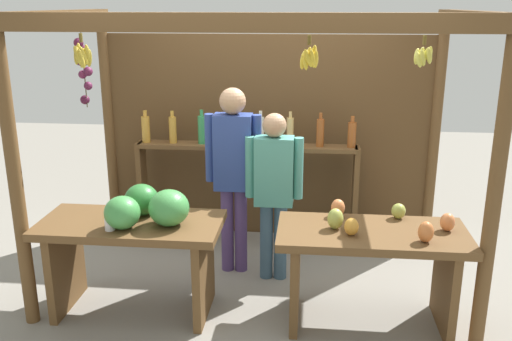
% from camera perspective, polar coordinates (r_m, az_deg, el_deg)
% --- Properties ---
extents(ground_plane, '(12.00, 12.00, 0.00)m').
position_cam_1_polar(ground_plane, '(5.03, 0.22, -10.48)').
color(ground_plane, gray).
rests_on(ground_plane, ground).
extents(market_stall, '(3.35, 1.97, 2.24)m').
position_cam_1_polar(market_stall, '(5.00, 0.65, 5.32)').
color(market_stall, brown).
rests_on(market_stall, ground).
extents(fruit_counter_left, '(1.36, 0.64, 1.01)m').
position_cam_1_polar(fruit_counter_left, '(4.28, -12.02, -6.21)').
color(fruit_counter_left, brown).
rests_on(fruit_counter_left, ground).
extents(fruit_counter_right, '(1.36, 0.65, 0.90)m').
position_cam_1_polar(fruit_counter_right, '(4.17, 11.73, -8.33)').
color(fruit_counter_right, brown).
rests_on(fruit_counter_right, ground).
extents(bottle_shelf_unit, '(2.15, 0.22, 1.33)m').
position_cam_1_polar(bottle_shelf_unit, '(5.39, -1.05, 0.88)').
color(bottle_shelf_unit, brown).
rests_on(bottle_shelf_unit, ground).
extents(vendor_man, '(0.48, 0.22, 1.64)m').
position_cam_1_polar(vendor_man, '(4.74, -2.33, 0.64)').
color(vendor_man, '#513A72').
rests_on(vendor_man, ground).
extents(vendor_woman, '(0.48, 0.20, 1.45)m').
position_cam_1_polar(vendor_woman, '(4.64, 1.84, -1.36)').
color(vendor_woman, '#3C5C76').
rests_on(vendor_woman, ground).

